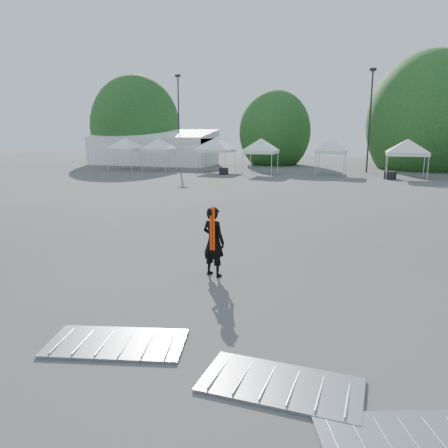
% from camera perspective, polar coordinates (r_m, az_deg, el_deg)
% --- Properties ---
extents(ground, '(120.00, 120.00, 0.00)m').
position_cam_1_polar(ground, '(14.22, 3.25, -3.86)').
color(ground, '#474442').
rests_on(ground, ground).
extents(marquee, '(15.00, 6.25, 4.23)m').
position_cam_1_polar(marquee, '(54.63, -9.29, 9.72)').
color(marquee, white).
rests_on(marquee, ground).
extents(light_pole_west, '(0.60, 0.25, 10.30)m').
position_cam_1_polar(light_pole_west, '(51.96, -5.95, 13.90)').
color(light_pole_west, black).
rests_on(light_pole_west, ground).
extents(light_pole_east, '(0.60, 0.25, 9.80)m').
position_cam_1_polar(light_pole_east, '(45.23, 18.55, 13.36)').
color(light_pole_east, black).
rests_on(light_pole_east, ground).
extents(tree_far_w, '(4.80, 4.80, 7.30)m').
position_cam_1_polar(tree_far_w, '(59.17, -11.48, 12.28)').
color(tree_far_w, '#382314').
rests_on(tree_far_w, ground).
extents(tree_mid_w, '(4.16, 4.16, 6.33)m').
position_cam_1_polar(tree_mid_w, '(54.45, 6.66, 11.85)').
color(tree_mid_w, '#382314').
rests_on(tree_mid_w, ground).
extents(tree_mid_e, '(5.12, 5.12, 7.79)m').
position_cam_1_polar(tree_mid_e, '(52.47, 25.29, 11.83)').
color(tree_mid_e, '#382314').
rests_on(tree_mid_e, ground).
extents(tent_a, '(4.27, 4.27, 3.88)m').
position_cam_1_polar(tent_a, '(48.21, -12.71, 10.62)').
color(tent_a, silver).
rests_on(tent_a, ground).
extents(tent_b, '(3.93, 3.93, 3.88)m').
position_cam_1_polar(tent_b, '(45.85, -8.52, 10.73)').
color(tent_b, silver).
rests_on(tent_b, ground).
extents(tent_c, '(4.70, 4.70, 3.88)m').
position_cam_1_polar(tent_c, '(44.19, -1.13, 10.82)').
color(tent_c, silver).
rests_on(tent_c, ground).
extents(tent_d, '(4.12, 4.12, 3.88)m').
position_cam_1_polar(tent_d, '(41.65, 4.86, 10.72)').
color(tent_d, silver).
rests_on(tent_d, ground).
extents(tent_e, '(3.81, 3.81, 3.88)m').
position_cam_1_polar(tent_e, '(41.91, 13.93, 10.42)').
color(tent_e, silver).
rests_on(tent_e, ground).
extents(tent_f, '(4.72, 4.72, 3.88)m').
position_cam_1_polar(tent_f, '(40.56, 22.90, 9.82)').
color(tent_f, silver).
rests_on(tent_f, ground).
extents(man, '(0.82, 0.67, 1.92)m').
position_cam_1_polar(man, '(11.81, -1.38, -2.28)').
color(man, black).
rests_on(man, ground).
extents(barrier_left, '(2.73, 1.83, 0.08)m').
position_cam_1_polar(barrier_left, '(8.59, -13.85, -14.82)').
color(barrier_left, '#9EA0A5').
rests_on(barrier_left, ground).
extents(barrier_mid, '(2.48, 1.28, 0.08)m').
position_cam_1_polar(barrier_mid, '(7.22, 7.45, -20.06)').
color(barrier_mid, '#9EA0A5').
rests_on(barrier_mid, ground).
extents(barrier_right, '(2.25, 1.66, 0.06)m').
position_cam_1_polar(barrier_right, '(6.60, 21.67, -24.37)').
color(barrier_right, '#9EA0A5').
rests_on(barrier_right, ground).
extents(crate_west, '(0.89, 0.75, 0.62)m').
position_cam_1_polar(crate_west, '(41.10, -0.03, 6.91)').
color(crate_west, black).
rests_on(crate_west, ground).
extents(crate_mid, '(1.01, 0.88, 0.67)m').
position_cam_1_polar(crate_mid, '(39.49, 20.88, 5.98)').
color(crate_mid, black).
rests_on(crate_mid, ground).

